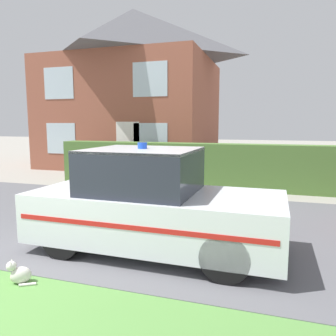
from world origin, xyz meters
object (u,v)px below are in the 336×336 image
house_left (134,87)px  wheelie_bin (127,166)px  police_car (152,205)px  cat (19,274)px

house_left → wheelie_bin: 5.88m
house_left → wheelie_bin: (1.67, -4.59, -3.28)m
police_car → house_left: size_ratio=0.51×
cat → wheelie_bin: bearing=-107.0°
police_car → cat: 2.08m
police_car → cat: size_ratio=10.54×
police_car → house_left: house_left is taller
police_car → house_left: bearing=115.3°
wheelie_bin → police_car: bearing=-54.4°
wheelie_bin → house_left: bearing=117.3°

